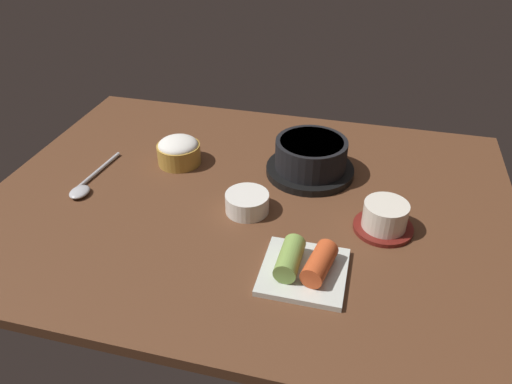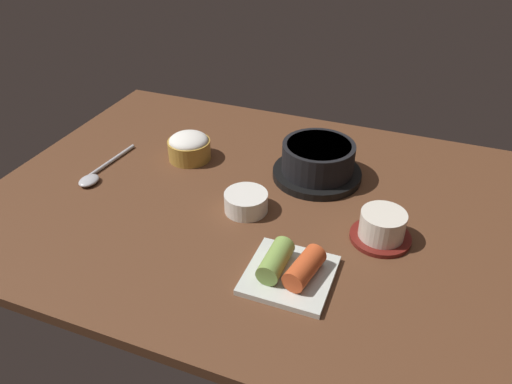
{
  "view_description": "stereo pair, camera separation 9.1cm",
  "coord_description": "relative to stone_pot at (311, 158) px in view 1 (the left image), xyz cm",
  "views": [
    {
      "loc": [
        20.55,
        -74.71,
        56.04
      ],
      "look_at": [
        2.0,
        -2.0,
        5.0
      ],
      "focal_mm": 34.36,
      "sensor_mm": 36.0,
      "label": 1
    },
    {
      "loc": [
        29.18,
        -71.95,
        56.04
      ],
      "look_at": [
        2.0,
        -2.0,
        5.0
      ],
      "focal_mm": 34.36,
      "sensor_mm": 36.0,
      "label": 2
    }
  ],
  "objects": [
    {
      "name": "spoon",
      "position": [
        -42.24,
        -16.46,
        -3.06
      ],
      "size": [
        3.7,
        18.33,
        1.35
      ],
      "color": "#B7B7BC",
      "rests_on": "dining_table"
    },
    {
      "name": "dining_table",
      "position": [
        -9.99,
        -11.86,
        -4.67
      ],
      "size": [
        100.0,
        76.0,
        2.0
      ],
      "primitive_type": "cube",
      "color": "#56331E",
      "rests_on": "ground"
    },
    {
      "name": "banchan_cup_center",
      "position": [
        -9.14,
        -15.97,
        -1.71
      ],
      "size": [
        8.08,
        8.08,
        3.66
      ],
      "color": "white",
      "rests_on": "dining_table"
    },
    {
      "name": "kimchi_plate",
      "position": [
        3.87,
        -29.98,
        -1.95
      ],
      "size": [
        13.25,
        13.25,
        4.57
      ],
      "color": "silver",
      "rests_on": "dining_table"
    },
    {
      "name": "rice_bowl",
      "position": [
        -27.78,
        -2.7,
        -0.7
      ],
      "size": [
        9.17,
        9.17,
        5.89
      ],
      "color": "#B78C38",
      "rests_on": "dining_table"
    },
    {
      "name": "tea_cup_with_saucer",
      "position": [
        15.5,
        -15.39,
        -1.09
      ],
      "size": [
        10.47,
        10.47,
        5.43
      ],
      "color": "maroon",
      "rests_on": "dining_table"
    },
    {
      "name": "stone_pot",
      "position": [
        0.0,
        0.0,
        0.0
      ],
      "size": [
        18.11,
        18.11,
        7.55
      ],
      "color": "black",
      "rests_on": "dining_table"
    }
  ]
}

